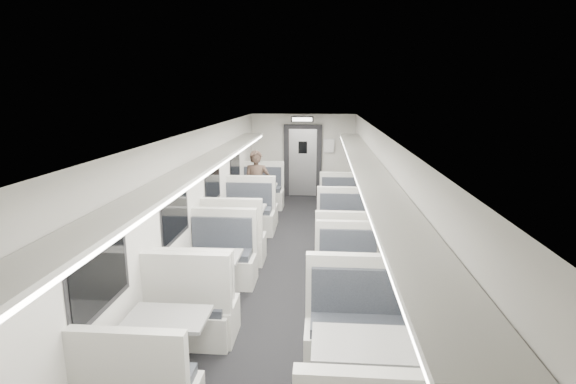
% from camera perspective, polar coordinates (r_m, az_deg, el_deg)
% --- Properties ---
extents(room, '(3.24, 12.24, 2.64)m').
position_cam_1_polar(room, '(7.28, -0.32, -1.82)').
color(room, black).
rests_on(room, ground).
extents(booth_left_a, '(1.11, 2.26, 1.21)m').
position_cam_1_polar(booth_left_a, '(11.10, -3.87, -1.04)').
color(booth_left_a, '#BBB9B0').
rests_on(booth_left_a, room).
extents(booth_left_b, '(1.13, 2.29, 1.23)m').
position_cam_1_polar(booth_left_b, '(8.98, -5.92, -4.32)').
color(booth_left_b, '#BBB9B0').
rests_on(booth_left_b, room).
extents(booth_left_c, '(1.10, 2.23, 1.19)m').
position_cam_1_polar(booth_left_c, '(6.58, -10.09, -11.00)').
color(booth_left_c, '#BBB9B0').
rests_on(booth_left_c, room).
extents(booth_left_d, '(1.03, 2.08, 1.11)m').
position_cam_1_polar(booth_left_d, '(5.19, -14.87, -18.44)').
color(booth_left_d, '#BBB9B0').
rests_on(booth_left_d, room).
extents(booth_right_a, '(0.97, 1.96, 1.05)m').
position_cam_1_polar(booth_right_a, '(10.58, 6.58, -2.07)').
color(booth_right_a, '#BBB9B0').
rests_on(booth_right_a, room).
extents(booth_right_b, '(1.03, 2.09, 1.12)m').
position_cam_1_polar(booth_right_b, '(8.47, 7.07, -5.65)').
color(booth_right_b, '#BBB9B0').
rests_on(booth_right_b, room).
extents(booth_right_c, '(0.99, 2.01, 1.07)m').
position_cam_1_polar(booth_right_c, '(6.35, 7.92, -12.22)').
color(booth_right_c, '#BBB9B0').
rests_on(booth_right_c, room).
extents(booth_right_d, '(1.15, 2.33, 1.25)m').
position_cam_1_polar(booth_right_d, '(4.52, 9.53, -22.60)').
color(booth_right_d, '#BBB9B0').
rests_on(booth_right_d, room).
extents(passenger, '(0.64, 0.43, 1.70)m').
position_cam_1_polar(passenger, '(10.51, -4.00, 0.68)').
color(passenger, black).
rests_on(passenger, room).
extents(window_a, '(0.02, 1.18, 0.84)m').
position_cam_1_polar(window_a, '(10.76, -6.71, 3.61)').
color(window_a, black).
rests_on(window_a, room).
extents(window_b, '(0.02, 1.18, 0.84)m').
position_cam_1_polar(window_b, '(8.65, -9.51, 1.33)').
color(window_b, black).
rests_on(window_b, room).
extents(window_c, '(0.02, 1.18, 0.84)m').
position_cam_1_polar(window_c, '(6.59, -14.10, -2.41)').
color(window_c, black).
rests_on(window_c, room).
extents(window_d, '(0.02, 1.18, 0.84)m').
position_cam_1_polar(window_d, '(4.66, -22.73, -9.31)').
color(window_d, black).
rests_on(window_d, room).
extents(luggage_rack_left, '(0.46, 10.40, 0.09)m').
position_cam_1_polar(luggage_rack_left, '(7.06, -10.67, 3.44)').
color(luggage_rack_left, '#BBB9B0').
rests_on(luggage_rack_left, room).
extents(luggage_rack_right, '(0.46, 10.40, 0.09)m').
position_cam_1_polar(luggage_rack_right, '(6.84, 9.91, 3.19)').
color(luggage_rack_right, '#BBB9B0').
rests_on(luggage_rack_right, room).
extents(vestibule_door, '(1.10, 0.13, 2.10)m').
position_cam_1_polar(vestibule_door, '(13.12, 1.88, 3.93)').
color(vestibule_door, black).
rests_on(vestibule_door, room).
extents(exit_sign, '(0.62, 0.12, 0.16)m').
position_cam_1_polar(exit_sign, '(12.50, 1.82, 9.22)').
color(exit_sign, black).
rests_on(exit_sign, room).
extents(wall_notice, '(0.32, 0.02, 0.40)m').
position_cam_1_polar(wall_notice, '(13.03, 5.21, 5.87)').
color(wall_notice, silver).
rests_on(wall_notice, room).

